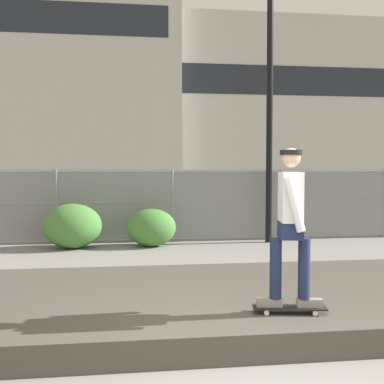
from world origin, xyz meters
The scene contains 11 objects.
gravel_berm centered at (0.00, 2.23, 0.15)m, with size 16.67×3.35×0.30m, color #4C473F.
skateboard centered at (0.64, 1.16, 0.36)m, with size 0.82×0.33×0.07m.
skater centered at (0.64, 1.16, 1.36)m, with size 0.73×0.61×1.73m.
chain_fence centered at (0.00, 8.32, 0.93)m, with size 17.49×0.06×1.85m.
street_lamp centered at (2.42, 7.87, 4.69)m, with size 0.44×0.44×7.66m.
parked_car_near centered at (-2.69, 11.37, 0.84)m, with size 4.55×2.27×1.66m.
parked_car_mid centered at (2.73, 11.09, 0.84)m, with size 4.43×2.01×1.66m.
library_building centered at (-10.44, 42.27, 10.94)m, with size 27.12×15.64×21.87m.
office_block centered at (11.44, 43.57, 7.60)m, with size 27.61×15.38×15.19m.
shrub_left centered at (-2.44, 7.56, 0.53)m, with size 1.37×1.12×1.06m.
shrub_center centered at (-0.58, 7.59, 0.46)m, with size 1.18×0.96×0.91m.
Camera 1 is at (-1.08, -3.76, 1.89)m, focal length 44.19 mm.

